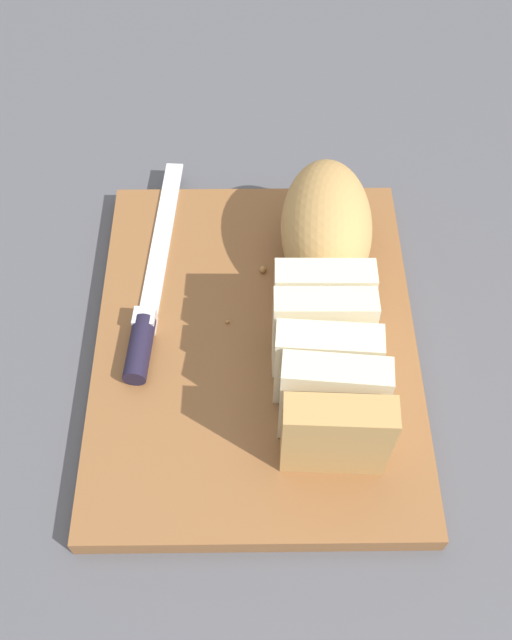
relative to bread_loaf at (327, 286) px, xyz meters
name	(u,v)px	position (x,y,z in m)	size (l,w,h in m)	color
ground_plane	(256,349)	(0.02, -0.07, -0.07)	(3.00, 3.00, 0.00)	#4C4C51
cutting_board	(256,343)	(0.02, -0.07, -0.06)	(0.40, 0.31, 0.02)	brown
bread_loaf	(327,286)	(0.00, 0.00, 0.00)	(0.33, 0.12, 0.10)	tan
bread_knife	(146,316)	(0.00, -0.17, -0.04)	(0.29, 0.06, 0.02)	silver
crumb_near_knife	(263,269)	(-0.06, -0.06, -0.05)	(0.01, 0.01, 0.01)	#A8753D
crumb_near_loaf	(228,322)	(0.00, -0.09, -0.05)	(0.00, 0.00, 0.00)	#A8753D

